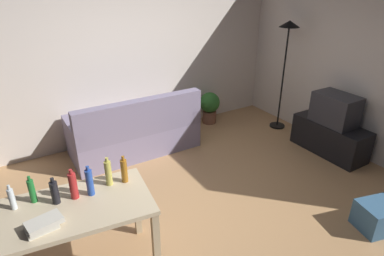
{
  "coord_description": "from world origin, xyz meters",
  "views": [
    {
      "loc": [
        -1.77,
        -2.6,
        2.47
      ],
      "look_at": [
        0.1,
        0.5,
        0.75
      ],
      "focal_mm": 30.59,
      "sensor_mm": 36.0,
      "label": 1
    }
  ],
  "objects_px": {
    "potted_plant": "(210,106)",
    "couch": "(135,133)",
    "tv": "(336,109)",
    "torchiere_lamp": "(287,46)",
    "tv_stand": "(330,138)",
    "bottle_amber": "(124,170)",
    "bottle_red": "(73,185)",
    "bottle_squat": "(108,173)",
    "bottle_dark": "(55,192)",
    "book_stack": "(43,224)",
    "bottle_clear": "(12,199)",
    "storage_box": "(381,216)",
    "bottle_green": "(32,191)",
    "desk": "(78,216)",
    "bottle_blue": "(90,182)"
  },
  "relations": [
    {
      "from": "potted_plant",
      "to": "couch",
      "type": "bearing_deg",
      "value": -168.55
    },
    {
      "from": "tv",
      "to": "torchiere_lamp",
      "type": "bearing_deg",
      "value": 0.19
    },
    {
      "from": "tv_stand",
      "to": "bottle_amber",
      "type": "xyz_separation_m",
      "value": [
        -3.26,
        -0.24,
        0.64
      ]
    },
    {
      "from": "bottle_red",
      "to": "bottle_squat",
      "type": "xyz_separation_m",
      "value": [
        0.31,
        0.04,
        -0.0
      ]
    },
    {
      "from": "bottle_dark",
      "to": "book_stack",
      "type": "height_order",
      "value": "bottle_dark"
    },
    {
      "from": "bottle_clear",
      "to": "bottle_dark",
      "type": "xyz_separation_m",
      "value": [
        0.31,
        -0.1,
        0.01
      ]
    },
    {
      "from": "storage_box",
      "to": "couch",
      "type": "bearing_deg",
      "value": 118.68
    },
    {
      "from": "bottle_green",
      "to": "bottle_squat",
      "type": "height_order",
      "value": "bottle_squat"
    },
    {
      "from": "bottle_clear",
      "to": "bottle_green",
      "type": "distance_m",
      "value": 0.15
    },
    {
      "from": "bottle_amber",
      "to": "bottle_clear",
      "type": "bearing_deg",
      "value": 173.95
    },
    {
      "from": "potted_plant",
      "to": "storage_box",
      "type": "relative_size",
      "value": 1.19
    },
    {
      "from": "potted_plant",
      "to": "tv_stand",
      "type": "bearing_deg",
      "value": -62.82
    },
    {
      "from": "desk",
      "to": "book_stack",
      "type": "relative_size",
      "value": 4.54
    },
    {
      "from": "bottle_red",
      "to": "desk",
      "type": "bearing_deg",
      "value": -99.24
    },
    {
      "from": "bottle_green",
      "to": "bottle_squat",
      "type": "relative_size",
      "value": 0.9
    },
    {
      "from": "bottle_dark",
      "to": "bottle_red",
      "type": "bearing_deg",
      "value": -3.8
    },
    {
      "from": "torchiere_lamp",
      "to": "bottle_green",
      "type": "relative_size",
      "value": 7.37
    },
    {
      "from": "storage_box",
      "to": "torchiere_lamp",
      "type": "bearing_deg",
      "value": 69.66
    },
    {
      "from": "bottle_clear",
      "to": "bottle_amber",
      "type": "distance_m",
      "value": 0.9
    },
    {
      "from": "tv_stand",
      "to": "bottle_squat",
      "type": "distance_m",
      "value": 3.46
    },
    {
      "from": "couch",
      "to": "tv_stand",
      "type": "xyz_separation_m",
      "value": [
        2.48,
        -1.52,
        -0.07
      ]
    },
    {
      "from": "tv",
      "to": "book_stack",
      "type": "xyz_separation_m",
      "value": [
        -4.0,
        -0.51,
        0.1
      ]
    },
    {
      "from": "couch",
      "to": "potted_plant",
      "type": "height_order",
      "value": "couch"
    },
    {
      "from": "torchiere_lamp",
      "to": "bottle_squat",
      "type": "distance_m",
      "value": 3.67
    },
    {
      "from": "bottle_blue",
      "to": "bottle_amber",
      "type": "height_order",
      "value": "bottle_blue"
    },
    {
      "from": "bottle_green",
      "to": "bottle_squat",
      "type": "distance_m",
      "value": 0.62
    },
    {
      "from": "tv_stand",
      "to": "storage_box",
      "type": "distance_m",
      "value": 1.64
    },
    {
      "from": "couch",
      "to": "desk",
      "type": "distance_m",
      "value": 2.28
    },
    {
      "from": "tv_stand",
      "to": "bottle_clear",
      "type": "relative_size",
      "value": 4.9
    },
    {
      "from": "couch",
      "to": "tv",
      "type": "xyz_separation_m",
      "value": [
        2.49,
        -1.52,
        0.39
      ]
    },
    {
      "from": "bottle_amber",
      "to": "book_stack",
      "type": "distance_m",
      "value": 0.78
    },
    {
      "from": "storage_box",
      "to": "bottle_amber",
      "type": "height_order",
      "value": "bottle_amber"
    },
    {
      "from": "bottle_blue",
      "to": "bottle_dark",
      "type": "bearing_deg",
      "value": 172.95
    },
    {
      "from": "bottle_dark",
      "to": "tv",
      "type": "bearing_deg",
      "value": 3.58
    },
    {
      "from": "potted_plant",
      "to": "bottle_amber",
      "type": "relative_size",
      "value": 2.18
    },
    {
      "from": "bottle_clear",
      "to": "bottle_blue",
      "type": "distance_m",
      "value": 0.6
    },
    {
      "from": "potted_plant",
      "to": "bottle_squat",
      "type": "bearing_deg",
      "value": -140.25
    },
    {
      "from": "tv_stand",
      "to": "bottle_clear",
      "type": "bearing_deg",
      "value": 92.01
    },
    {
      "from": "torchiere_lamp",
      "to": "storage_box",
      "type": "distance_m",
      "value": 2.89
    },
    {
      "from": "bottle_dark",
      "to": "bottle_amber",
      "type": "height_order",
      "value": "bottle_amber"
    },
    {
      "from": "bottle_clear",
      "to": "bottle_blue",
      "type": "height_order",
      "value": "bottle_blue"
    },
    {
      "from": "tv_stand",
      "to": "tv",
      "type": "bearing_deg",
      "value": -90.0
    },
    {
      "from": "bottle_clear",
      "to": "tv",
      "type": "bearing_deg",
      "value": 2.0
    },
    {
      "from": "storage_box",
      "to": "bottle_dark",
      "type": "height_order",
      "value": "bottle_dark"
    },
    {
      "from": "bottle_dark",
      "to": "bottle_blue",
      "type": "height_order",
      "value": "bottle_blue"
    },
    {
      "from": "bottle_green",
      "to": "bottle_red",
      "type": "distance_m",
      "value": 0.33
    },
    {
      "from": "tv_stand",
      "to": "bottle_dark",
      "type": "bearing_deg",
      "value": 93.58
    },
    {
      "from": "bottle_amber",
      "to": "bottle_red",
      "type": "bearing_deg",
      "value": -178.68
    },
    {
      "from": "desk",
      "to": "bottle_green",
      "type": "xyz_separation_m",
      "value": [
        -0.28,
        0.23,
        0.22
      ]
    },
    {
      "from": "desk",
      "to": "bottle_clear",
      "type": "relative_size",
      "value": 5.67
    }
  ]
}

